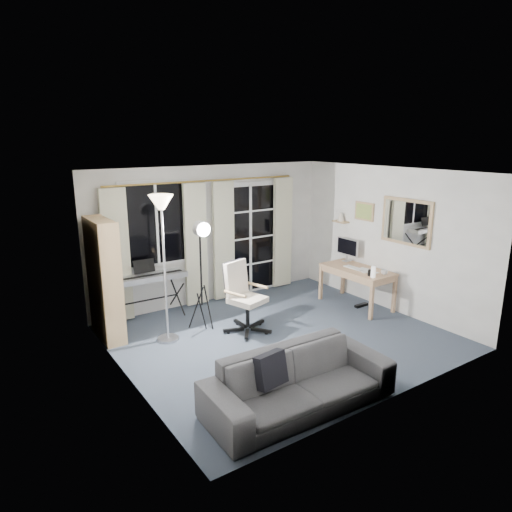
{
  "coord_description": "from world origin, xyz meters",
  "views": [
    {
      "loc": [
        -3.76,
        -4.95,
        2.85
      ],
      "look_at": [
        -0.19,
        0.35,
        1.19
      ],
      "focal_mm": 32.0,
      "sensor_mm": 36.0,
      "label": 1
    }
  ],
  "objects": [
    {
      "name": "torchiere_lamp",
      "position": [
        -1.41,
        0.84,
        1.7
      ],
      "size": [
        0.42,
        0.42,
        2.11
      ],
      "rotation": [
        0.0,
        0.0,
        0.29
      ],
      "color": "#B2B2B7",
      "rests_on": "floor"
    },
    {
      "name": "wall_shelf",
      "position": [
        2.16,
        1.05,
        1.41
      ],
      "size": [
        0.16,
        0.3,
        0.18
      ],
      "color": "tan",
      "rests_on": "floor"
    },
    {
      "name": "french_door",
      "position": [
        0.75,
        1.97,
        1.03
      ],
      "size": [
        1.32,
        0.09,
        2.11
      ],
      "color": "white",
      "rests_on": "floor"
    },
    {
      "name": "keyboard_piano",
      "position": [
        -1.36,
        1.7,
        0.7
      ],
      "size": [
        1.28,
        0.63,
        0.92
      ],
      "rotation": [
        0.0,
        0.0,
        -0.02
      ],
      "color": "black",
      "rests_on": "floor"
    },
    {
      "name": "monitor",
      "position": [
        2.08,
        0.76,
        0.93
      ],
      "size": [
        0.16,
        0.49,
        0.42
      ],
      "rotation": [
        0.0,
        0.0,
        0.01
      ],
      "color": "silver",
      "rests_on": "desk"
    },
    {
      "name": "sofa",
      "position": [
        -0.91,
        -1.55,
        0.41
      ],
      "size": [
        2.13,
        0.69,
        0.83
      ],
      "rotation": [
        0.0,
        0.0,
        -0.03
      ],
      "color": "#323235",
      "rests_on": "floor"
    },
    {
      "name": "office_chair",
      "position": [
        -0.32,
        0.56,
        0.63
      ],
      "size": [
        0.74,
        0.71,
        1.06
      ],
      "rotation": [
        0.0,
        0.0,
        0.31
      ],
      "color": "black",
      "rests_on": "floor"
    },
    {
      "name": "desk_clutter",
      "position": [
        1.82,
        0.1,
        0.53
      ],
      "size": [
        0.39,
        0.77,
        0.85
      ],
      "rotation": [
        0.0,
        0.0,
        0.01
      ],
      "color": "white",
      "rests_on": "desk"
    },
    {
      "name": "studio_light",
      "position": [
        -0.8,
        0.87,
        1.38
      ],
      "size": [
        0.31,
        0.34,
        1.72
      ],
      "rotation": [
        0.0,
        0.0,
        0.04
      ],
      "color": "black",
      "rests_on": "floor"
    },
    {
      "name": "desk",
      "position": [
        1.88,
        0.31,
        0.59
      ],
      "size": [
        0.65,
        1.27,
        0.67
      ],
      "rotation": [
        0.0,
        0.0,
        0.01
      ],
      "color": "tan",
      "rests_on": "floor"
    },
    {
      "name": "wall_mirror",
      "position": [
        2.22,
        -0.35,
        1.55
      ],
      "size": [
        0.04,
        0.94,
        0.74
      ],
      "color": "tan",
      "rests_on": "floor"
    },
    {
      "name": "curtains",
      "position": [
        -0.14,
        1.88,
        1.09
      ],
      "size": [
        3.6,
        0.07,
        2.13
      ],
      "color": "gold",
      "rests_on": "floor"
    },
    {
      "name": "bookshelf",
      "position": [
        -2.12,
        1.4,
        0.84
      ],
      "size": [
        0.28,
        0.82,
        1.77
      ],
      "rotation": [
        0.0,
        0.0,
        0.0
      ],
      "color": "tan",
      "rests_on": "floor"
    },
    {
      "name": "floor",
      "position": [
        0.0,
        0.0,
        -0.01
      ],
      "size": [
        4.5,
        4.0,
        0.02
      ],
      "primitive_type": "cube",
      "color": "#3E4B5A",
      "rests_on": "ground"
    },
    {
      "name": "mug",
      "position": [
        1.98,
        -0.19,
        0.73
      ],
      "size": [
        0.11,
        0.09,
        0.11
      ],
      "primitive_type": "imported",
      "rotation": [
        0.0,
        0.0,
        0.01
      ],
      "color": "silver",
      "rests_on": "desk"
    },
    {
      "name": "window",
      "position": [
        -1.05,
        1.97,
        1.5
      ],
      "size": [
        1.2,
        0.08,
        1.4
      ],
      "color": "white",
      "rests_on": "floor"
    },
    {
      "name": "framed_print",
      "position": [
        2.23,
        0.55,
        1.6
      ],
      "size": [
        0.03,
        0.42,
        0.32
      ],
      "color": "tan",
      "rests_on": "floor"
    }
  ]
}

